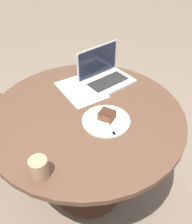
% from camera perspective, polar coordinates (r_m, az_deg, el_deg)
% --- Properties ---
extents(ground_plane, '(12.00, 12.00, 0.00)m').
position_cam_1_polar(ground_plane, '(2.06, -1.62, -16.38)').
color(ground_plane, '#6B5B4C').
extents(dining_table, '(1.13, 1.13, 0.75)m').
position_cam_1_polar(dining_table, '(1.61, -2.00, -4.74)').
color(dining_table, '#4C3323').
rests_on(dining_table, ground_plane).
extents(paper_document, '(0.39, 0.37, 0.00)m').
position_cam_1_polar(paper_document, '(1.68, -3.25, 4.85)').
color(paper_document, white).
rests_on(paper_document, dining_table).
extents(plate, '(0.26, 0.26, 0.01)m').
position_cam_1_polar(plate, '(1.44, 2.22, -1.91)').
color(plate, silver).
rests_on(plate, dining_table).
extents(cake_slice, '(0.10, 0.11, 0.05)m').
position_cam_1_polar(cake_slice, '(1.43, 2.39, -0.70)').
color(cake_slice, brown).
rests_on(cake_slice, plate).
extents(fork, '(0.17, 0.08, 0.00)m').
position_cam_1_polar(fork, '(1.39, 2.97, -3.28)').
color(fork, silver).
rests_on(fork, plate).
extents(coffee_glass, '(0.08, 0.08, 0.10)m').
position_cam_1_polar(coffee_glass, '(1.19, -12.28, -11.82)').
color(coffee_glass, '#997556').
rests_on(coffee_glass, dining_table).
extents(laptop, '(0.37, 0.39, 0.23)m').
position_cam_1_polar(laptop, '(1.74, 1.98, 7.72)').
color(laptop, silver).
rests_on(laptop, dining_table).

